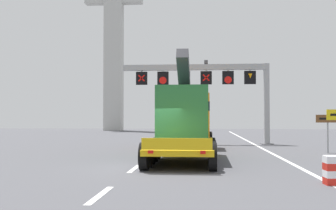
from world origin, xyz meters
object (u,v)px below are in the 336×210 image
overhead_lane_gantry (212,79)px  bridge_pylon_distant (114,22)px  heavy_haul_truck_yellow (187,119)px  tourist_info_sign_brown (328,124)px

overhead_lane_gantry → bridge_pylon_distant: size_ratio=0.35×
heavy_haul_truck_yellow → tourist_info_sign_brown: heavy_haul_truck_yellow is taller
heavy_haul_truck_yellow → tourist_info_sign_brown: bearing=9.1°
overhead_lane_gantry → heavy_haul_truck_yellow: size_ratio=0.83×
overhead_lane_gantry → heavy_haul_truck_yellow: 9.45m
overhead_lane_gantry → heavy_haul_truck_yellow: overhead_lane_gantry is taller
heavy_haul_truck_yellow → tourist_info_sign_brown: (8.22, 1.31, -0.30)m
overhead_lane_gantry → tourist_info_sign_brown: overhead_lane_gantry is taller
bridge_pylon_distant → heavy_haul_truck_yellow: bearing=-72.1°
tourist_info_sign_brown → bridge_pylon_distant: bearing=118.8°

